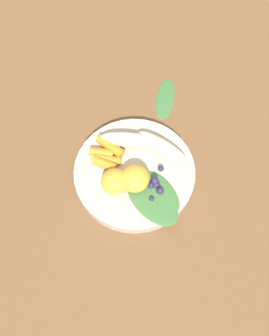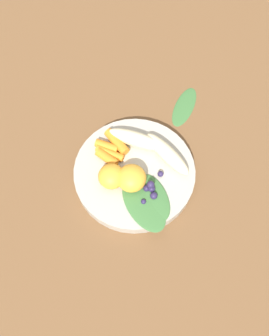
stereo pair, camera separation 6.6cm
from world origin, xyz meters
name	(u,v)px [view 1 (the left image)]	position (x,y,z in m)	size (l,w,h in m)	color
ground_plane	(134,176)	(0.00, 0.00, 0.00)	(2.40, 2.40, 0.00)	brown
bowl	(134,173)	(0.00, 0.00, 0.01)	(0.24, 0.24, 0.03)	#B2AD9E
banana_peeled_left	(129,140)	(0.06, 0.01, 0.04)	(0.12, 0.03, 0.03)	beige
banana_peeled_right	(163,147)	(0.04, -0.06, 0.04)	(0.12, 0.03, 0.03)	beige
orange_segment_near	(136,178)	(-0.03, 0.00, 0.05)	(0.06, 0.06, 0.04)	#F4A833
orange_segment_far	(115,181)	(-0.03, 0.04, 0.05)	(0.05, 0.05, 0.04)	#F4A833
carrot_front	(110,146)	(0.05, 0.05, 0.04)	(0.02, 0.02, 0.06)	orange
carrot_mid_left	(102,152)	(0.04, 0.06, 0.03)	(0.02, 0.02, 0.05)	orange
carrot_mid_right	(106,159)	(0.02, 0.05, 0.03)	(0.01, 0.01, 0.06)	orange
carrot_rear	(105,164)	(0.01, 0.06, 0.04)	(0.02, 0.02, 0.05)	orange
blueberry_pile	(156,184)	(-0.03, -0.04, 0.04)	(0.07, 0.03, 0.03)	#2D234C
coconut_shred_patch	(141,186)	(-0.03, -0.01, 0.03)	(0.04, 0.04, 0.00)	white
kale_leaf_left	(152,201)	(-0.07, -0.03, 0.03)	(0.12, 0.06, 0.01)	#3D7038
kale_leaf_right	(160,192)	(-0.05, -0.05, 0.03)	(0.10, 0.05, 0.01)	#3D7038
kale_leaf_stray	(165,98)	(0.19, -0.07, 0.00)	(0.11, 0.04, 0.01)	#3D7038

